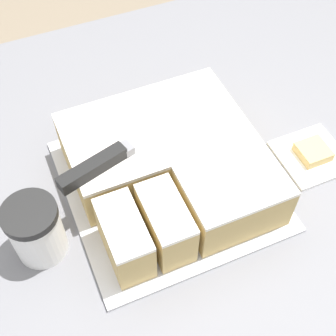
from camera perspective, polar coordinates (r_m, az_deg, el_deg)
The scene contains 7 objects.
countertop at distance 1.22m, azimuth -0.30°, elevation -17.25°, with size 1.40×1.10×0.96m.
cake_board at distance 0.81m, azimuth 0.00°, elevation -2.04°, with size 0.34×0.34×0.01m.
cake at distance 0.78m, azimuth 0.15°, elevation 0.30°, with size 0.30×0.30×0.09m.
knife at distance 0.72m, azimuth -7.45°, elevation 1.00°, with size 0.28×0.10×0.02m.
coffee_cup at distance 0.73m, azimuth -15.79°, elevation -7.31°, with size 0.08×0.08×0.11m.
paper_napkin at distance 0.89m, azimuth 17.23°, elevation 1.24°, with size 0.12×0.12×0.01m.
brownie at distance 0.88m, azimuth 17.41°, elevation 1.73°, with size 0.05×0.05×0.02m.
Camera 1 is at (-0.16, -0.39, 1.62)m, focal length 50.00 mm.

